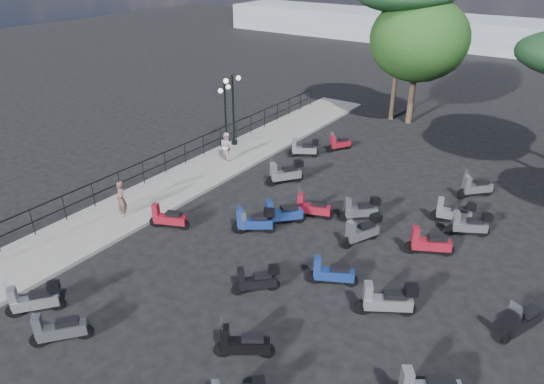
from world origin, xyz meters
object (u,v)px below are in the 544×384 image
Objects in this scene: scooter_19 at (469,225)px; broadleaf_tree at (419,40)px; scooter_6 at (257,280)px; scooter_26 at (476,188)px; scooter_9 at (339,144)px; lamp_post_2 at (233,106)px; scooter_0 at (35,300)px; lamp_post_1 at (226,114)px; scooter_13 at (282,214)px; scooter_5 at (59,330)px; woman at (121,199)px; scooter_2 at (255,221)px; scooter_3 at (285,173)px; scooter_7 at (255,221)px; scooter_12 at (332,273)px; scooter_18 at (361,210)px; scooter_16 at (243,344)px; scooter_25 at (429,243)px; scooter_14 at (362,231)px; scooter_24 at (522,322)px; pedestrian_far at (227,146)px; scooter_1 at (168,218)px; scooter_20 at (454,212)px; scooter_17 at (387,300)px; scooter_8 at (312,208)px; scooter_4 at (304,149)px.

scooter_19 is 14.18m from broadleaf_tree.
scooter_6 is 11.59m from scooter_26.
scooter_9 is at bearing -101.82° from broadleaf_tree.
lamp_post_2 is 2.74× the size of scooter_0.
scooter_13 is (6.65, -4.59, -1.69)m from lamp_post_1.
scooter_5 is at bearing 120.70° from scooter_9.
scooter_6 is (7.32, -0.70, -0.43)m from woman.
scooter_26 is (7.52, -1.44, 0.07)m from scooter_9.
scooter_6 is (2.29, -3.00, 0.01)m from scooter_2.
scooter_3 is 1.15× the size of scooter_5.
scooter_7 is (1.43, -4.32, -0.03)m from scooter_3.
scooter_12 is 1.03× the size of scooter_19.
woman is 1.10× the size of scooter_18.
scooter_3 is at bearing -6.15° from scooter_16.
scooter_25 reaches higher than scooter_16.
scooter_12 is 1.12× the size of scooter_26.
scooter_2 is 4.11m from scooter_14.
scooter_24 is (9.63, -0.23, 0.03)m from scooter_2.
scooter_12 is 4.14m from scooter_13.
scooter_6 is at bearing 132.40° from scooter_18.
scooter_0 is (3.44, -13.21, -1.69)m from lamp_post_1.
scooter_5 is (-0.91, -7.96, 0.00)m from scooter_2.
scooter_2 is 0.82× the size of scooter_25.
broadleaf_tree reaches higher than pedestrian_far.
woman is 1.12× the size of scooter_9.
lamp_post_1 is 8.25m from scooter_13.
scooter_3 is (1.58, 5.98, 0.09)m from scooter_1.
scooter_12 is at bearing 164.01° from pedestrian_far.
scooter_20 is 2.87m from scooter_26.
scooter_6 is at bearing 14.30° from woman.
scooter_17 is at bearing -106.41° from scooter_0.
woman reaches higher than pedestrian_far.
scooter_12 reaches higher than scooter_16.
scooter_14 is 15.54m from broadleaf_tree.
scooter_5 is 13.08m from scooter_24.
scooter_7 is 0.92× the size of scooter_8.
scooter_1 is at bearing 81.09° from scooter_13.
scooter_25 is at bearing -51.29° from scooter_16.
broadleaf_tree is at bearing -34.21° from scooter_1.
scooter_7 is 6.26m from scooter_17.
scooter_13 reaches higher than scooter_8.
scooter_16 is 22.18m from broadleaf_tree.
scooter_4 is 0.87× the size of scooter_17.
scooter_18 is at bearing 106.14° from scooter_20.
pedestrian_far is at bearing 79.06° from scooter_9.
scooter_13 is at bearing 110.59° from scooter_20.
scooter_13 is 1.06× the size of scooter_26.
scooter_4 is 11.43m from scooter_6.
scooter_26 is at bearing -72.99° from scooter_7.
scooter_18 is (-3.13, 4.71, -0.05)m from scooter_17.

